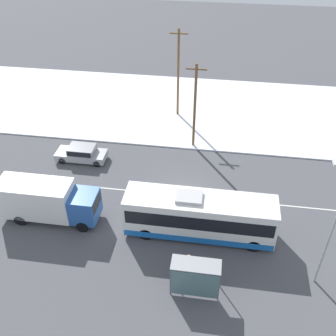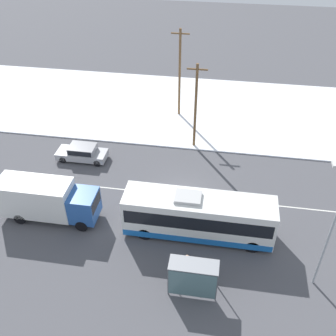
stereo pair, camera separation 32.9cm
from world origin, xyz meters
The scene contains 11 objects.
ground_plane centered at (0.00, 0.00, 0.00)m, with size 120.00×120.00×0.00m, color #4C4C51.
snow_lot centered at (0.00, 14.67, 0.06)m, with size 80.00×15.87×0.12m.
lane_marking_center centered at (0.00, 0.00, 0.00)m, with size 60.00×0.12×0.00m.
city_bus centered at (1.70, -3.90, 1.69)m, with size 10.56×2.57×3.47m.
box_truck centered at (-9.56, -3.97, 1.76)m, with size 7.35×2.30×3.21m.
sedan_car centered at (-9.54, 3.61, 0.79)m, with size 4.50×1.80×1.44m.
pedestrian_at_stop centered at (1.35, -7.60, 1.06)m, with size 0.62×0.28×1.73m.
bus_shelter centered at (1.88, -9.06, 1.68)m, with size 3.01×1.20×2.40m.
streetlamp centered at (9.45, -6.45, 4.91)m, with size 0.36×3.00×7.73m.
utility_pole_roadside centered at (0.22, 7.40, 4.32)m, with size 1.80×0.24×8.26m.
utility_pole_snowlot centered at (-2.02, 13.18, 4.83)m, with size 1.80×0.24×9.27m.
Camera 1 is at (2.44, -24.03, 21.03)m, focal length 42.00 mm.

